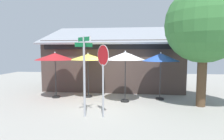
{
  "coord_description": "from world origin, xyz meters",
  "views": [
    {
      "loc": [
        1.1,
        -9.12,
        2.6
      ],
      "look_at": [
        -0.09,
        1.2,
        1.6
      ],
      "focal_mm": 30.53,
      "sensor_mm": 36.0,
      "label": 1
    }
  ],
  "objects_px": {
    "shade_tree": "(210,26)",
    "patio_umbrella_ivory_right": "(125,56)",
    "stop_sign": "(103,67)",
    "patio_umbrella_mustard_center": "(88,57)",
    "patio_umbrella_crimson_left": "(55,57)",
    "patio_umbrella_royal_blue_far_right": "(161,58)",
    "street_sign_post": "(84,69)"
  },
  "relations": [
    {
      "from": "patio_umbrella_ivory_right",
      "to": "shade_tree",
      "type": "distance_m",
      "value": 4.14
    },
    {
      "from": "patio_umbrella_ivory_right",
      "to": "patio_umbrella_royal_blue_far_right",
      "type": "distance_m",
      "value": 1.99
    },
    {
      "from": "patio_umbrella_crimson_left",
      "to": "patio_umbrella_mustard_center",
      "type": "relative_size",
      "value": 1.02
    },
    {
      "from": "street_sign_post",
      "to": "patio_umbrella_crimson_left",
      "type": "distance_m",
      "value": 3.84
    },
    {
      "from": "patio_umbrella_ivory_right",
      "to": "patio_umbrella_royal_blue_far_right",
      "type": "height_order",
      "value": "patio_umbrella_ivory_right"
    },
    {
      "from": "patio_umbrella_mustard_center",
      "to": "shade_tree",
      "type": "xyz_separation_m",
      "value": [
        6.0,
        -1.3,
        1.48
      ]
    },
    {
      "from": "patio_umbrella_crimson_left",
      "to": "patio_umbrella_ivory_right",
      "type": "distance_m",
      "value": 3.96
    },
    {
      "from": "patio_umbrella_mustard_center",
      "to": "shade_tree",
      "type": "bearing_deg",
      "value": -12.21
    },
    {
      "from": "patio_umbrella_crimson_left",
      "to": "patio_umbrella_royal_blue_far_right",
      "type": "distance_m",
      "value": 5.81
    },
    {
      "from": "patio_umbrella_crimson_left",
      "to": "patio_umbrella_mustard_center",
      "type": "distance_m",
      "value": 1.83
    },
    {
      "from": "patio_umbrella_royal_blue_far_right",
      "to": "shade_tree",
      "type": "xyz_separation_m",
      "value": [
        1.99,
        -1.18,
        1.48
      ]
    },
    {
      "from": "shade_tree",
      "to": "patio_umbrella_ivory_right",
      "type": "bearing_deg",
      "value": 172.49
    },
    {
      "from": "patio_umbrella_royal_blue_far_right",
      "to": "shade_tree",
      "type": "height_order",
      "value": "shade_tree"
    },
    {
      "from": "shade_tree",
      "to": "patio_umbrella_mustard_center",
      "type": "bearing_deg",
      "value": 167.79
    },
    {
      "from": "street_sign_post",
      "to": "patio_umbrella_royal_blue_far_right",
      "type": "distance_m",
      "value": 4.63
    },
    {
      "from": "street_sign_post",
      "to": "shade_tree",
      "type": "xyz_separation_m",
      "value": [
        5.35,
        1.98,
        1.84
      ]
    },
    {
      "from": "patio_umbrella_ivory_right",
      "to": "shade_tree",
      "type": "bearing_deg",
      "value": -7.51
    },
    {
      "from": "street_sign_post",
      "to": "patio_umbrella_royal_blue_far_right",
      "type": "bearing_deg",
      "value": 43.28
    },
    {
      "from": "street_sign_post",
      "to": "patio_umbrella_ivory_right",
      "type": "xyz_separation_m",
      "value": [
        1.49,
        2.49,
        0.44
      ]
    },
    {
      "from": "patio_umbrella_crimson_left",
      "to": "patio_umbrella_ivory_right",
      "type": "bearing_deg",
      "value": -6.43
    },
    {
      "from": "patio_umbrella_ivory_right",
      "to": "patio_umbrella_royal_blue_far_right",
      "type": "relative_size",
      "value": 1.03
    },
    {
      "from": "patio_umbrella_mustard_center",
      "to": "patio_umbrella_crimson_left",
      "type": "bearing_deg",
      "value": -169.11
    },
    {
      "from": "stop_sign",
      "to": "shade_tree",
      "type": "distance_m",
      "value": 5.3
    },
    {
      "from": "shade_tree",
      "to": "street_sign_post",
      "type": "bearing_deg",
      "value": -159.71
    },
    {
      "from": "patio_umbrella_crimson_left",
      "to": "shade_tree",
      "type": "height_order",
      "value": "shade_tree"
    },
    {
      "from": "patio_umbrella_mustard_center",
      "to": "patio_umbrella_ivory_right",
      "type": "bearing_deg",
      "value": -20.24
    },
    {
      "from": "stop_sign",
      "to": "shade_tree",
      "type": "bearing_deg",
      "value": 23.01
    },
    {
      "from": "street_sign_post",
      "to": "patio_umbrella_crimson_left",
      "type": "bearing_deg",
      "value": 129.84
    },
    {
      "from": "stop_sign",
      "to": "patio_umbrella_royal_blue_far_right",
      "type": "distance_m",
      "value": 4.1
    },
    {
      "from": "patio_umbrella_crimson_left",
      "to": "patio_umbrella_mustard_center",
      "type": "height_order",
      "value": "patio_umbrella_crimson_left"
    },
    {
      "from": "stop_sign",
      "to": "patio_umbrella_ivory_right",
      "type": "bearing_deg",
      "value": 73.09
    },
    {
      "from": "stop_sign",
      "to": "patio_umbrella_mustard_center",
      "type": "distance_m",
      "value": 3.55
    }
  ]
}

